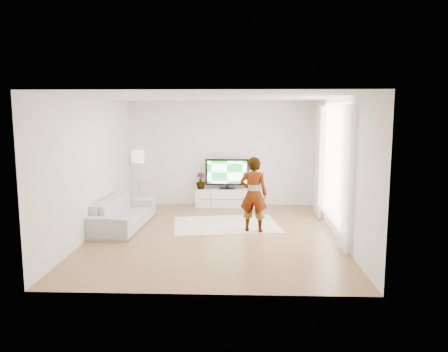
{
  "coord_description": "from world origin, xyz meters",
  "views": [
    {
      "loc": [
        0.52,
        -8.74,
        2.51
      ],
      "look_at": [
        0.19,
        0.4,
        1.17
      ],
      "focal_mm": 35.0,
      "sensor_mm": 36.0,
      "label": 1
    }
  ],
  "objects_px": {
    "sofa": "(124,213)",
    "floor_lamp": "(138,159)",
    "media_console": "(227,198)",
    "player": "(254,194)",
    "rug": "(226,224)",
    "television": "(227,173)"
  },
  "relations": [
    {
      "from": "television",
      "to": "rug",
      "type": "distance_m",
      "value": 2.18
    },
    {
      "from": "media_console",
      "to": "floor_lamp",
      "type": "relative_size",
      "value": 1.1
    },
    {
      "from": "television",
      "to": "sofa",
      "type": "height_order",
      "value": "television"
    },
    {
      "from": "sofa",
      "to": "floor_lamp",
      "type": "relative_size",
      "value": 1.48
    },
    {
      "from": "player",
      "to": "floor_lamp",
      "type": "xyz_separation_m",
      "value": [
        -3.0,
        2.45,
        0.47
      ]
    },
    {
      "from": "television",
      "to": "rug",
      "type": "xyz_separation_m",
      "value": [
        0.03,
        -1.98,
        -0.9
      ]
    },
    {
      "from": "media_console",
      "to": "rug",
      "type": "bearing_deg",
      "value": -89.05
    },
    {
      "from": "television",
      "to": "floor_lamp",
      "type": "relative_size",
      "value": 0.77
    },
    {
      "from": "sofa",
      "to": "rug",
      "type": "bearing_deg",
      "value": -79.54
    },
    {
      "from": "media_console",
      "to": "rug",
      "type": "relative_size",
      "value": 0.72
    },
    {
      "from": "sofa",
      "to": "floor_lamp",
      "type": "distance_m",
      "value": 2.39
    },
    {
      "from": "player",
      "to": "media_console",
      "type": "bearing_deg",
      "value": -65.51
    },
    {
      "from": "television",
      "to": "floor_lamp",
      "type": "height_order",
      "value": "floor_lamp"
    },
    {
      "from": "rug",
      "to": "floor_lamp",
      "type": "height_order",
      "value": "floor_lamp"
    },
    {
      "from": "media_console",
      "to": "sofa",
      "type": "distance_m",
      "value": 3.15
    },
    {
      "from": "media_console",
      "to": "player",
      "type": "height_order",
      "value": "player"
    },
    {
      "from": "television",
      "to": "sofa",
      "type": "distance_m",
      "value": 3.22
    },
    {
      "from": "sofa",
      "to": "floor_lamp",
      "type": "height_order",
      "value": "floor_lamp"
    },
    {
      "from": "rug",
      "to": "player",
      "type": "xyz_separation_m",
      "value": [
        0.6,
        -0.56,
        0.8
      ]
    },
    {
      "from": "rug",
      "to": "floor_lamp",
      "type": "bearing_deg",
      "value": 141.87
    },
    {
      "from": "rug",
      "to": "sofa",
      "type": "height_order",
      "value": "sofa"
    },
    {
      "from": "player",
      "to": "floor_lamp",
      "type": "height_order",
      "value": "player"
    }
  ]
}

